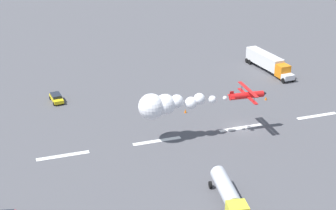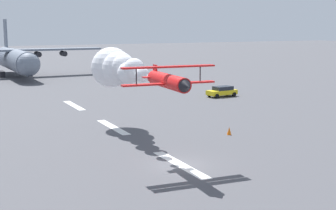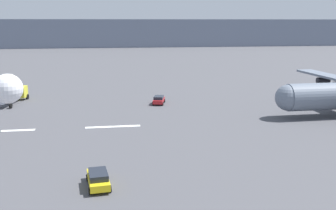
{
  "view_description": "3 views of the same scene",
  "coord_description": "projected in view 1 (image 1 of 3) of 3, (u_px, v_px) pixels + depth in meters",
  "views": [
    {
      "loc": [
        35.88,
        67.0,
        36.91
      ],
      "look_at": [
        12.05,
        -3.25,
        4.56
      ],
      "focal_mm": 52.54,
      "sensor_mm": 36.0,
      "label": 1
    },
    {
      "loc": [
        -31.32,
        16.25,
        10.37
      ],
      "look_at": [
        -0.04,
        1.03,
        4.61
      ],
      "focal_mm": 51.98,
      "sensor_mm": 36.0,
      "label": 2
    },
    {
      "loc": [
        29.49,
        -56.79,
        15.1
      ],
      "look_at": [
        38.2,
        0.0,
        2.99
      ],
      "focal_mm": 42.4,
      "sensor_mm": 36.0,
      "label": 3
    }
  ],
  "objects": [
    {
      "name": "ground_plane",
      "position": [
        241.0,
        128.0,
        83.48
      ],
      "size": [
        440.0,
        440.0,
        0.0
      ],
      "primitive_type": "plane",
      "color": "#4C4C51",
      "rests_on": "ground"
    },
    {
      "name": "runway_stripe_3",
      "position": [
        241.0,
        128.0,
        83.48
      ],
      "size": [
        8.0,
        0.9,
        0.01
      ],
      "primitive_type": "cube",
      "color": "white",
      "rests_on": "ground"
    },
    {
      "name": "stunt_biplane_red",
      "position": [
        168.0,
        104.0,
        77.21
      ],
      "size": [
        21.54,
        7.08,
        4.12
      ],
      "color": "red"
    },
    {
      "name": "semi_truck_orange",
      "position": [
        268.0,
        62.0,
        109.03
      ],
      "size": [
        4.0,
        15.83,
        3.7
      ],
      "color": "silver",
      "rests_on": "ground"
    },
    {
      "name": "runway_stripe_2",
      "position": [
        317.0,
        116.0,
        87.9
      ],
      "size": [
        8.0,
        0.9,
        0.01
      ],
      "primitive_type": "cube",
      "color": "white",
      "rests_on": "ground"
    },
    {
      "name": "fuel_tanker_truck",
      "position": [
        228.0,
        194.0,
        62.14
      ],
      "size": [
        4.15,
        10.15,
        2.9
      ],
      "color": "yellow",
      "rests_on": "ground"
    },
    {
      "name": "runway_stripe_5",
      "position": [
        63.0,
        156.0,
        74.64
      ],
      "size": [
        8.0,
        0.9,
        0.01
      ],
      "primitive_type": "cube",
      "color": "white",
      "rests_on": "ground"
    },
    {
      "name": "traffic_cone_near",
      "position": [
        266.0,
        98.0,
        94.43
      ],
      "size": [
        0.44,
        0.44,
        0.75
      ],
      "primitive_type": "cone",
      "color": "orange",
      "rests_on": "ground"
    },
    {
      "name": "followme_car_yellow",
      "position": [
        56.0,
        98.0,
        93.52
      ],
      "size": [
        2.43,
        4.72,
        1.52
      ],
      "color": "yellow",
      "rests_on": "ground"
    },
    {
      "name": "runway_stripe_4",
      "position": [
        157.0,
        141.0,
        79.06
      ],
      "size": [
        8.0,
        0.9,
        0.01
      ],
      "primitive_type": "cube",
      "color": "white",
      "rests_on": "ground"
    },
    {
      "name": "traffic_cone_far",
      "position": [
        185.0,
        111.0,
        88.96
      ],
      "size": [
        0.44,
        0.44,
        0.75
      ],
      "primitive_type": "cone",
      "color": "orange",
      "rests_on": "ground"
    }
  ]
}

